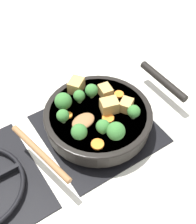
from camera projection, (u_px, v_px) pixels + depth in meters
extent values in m
plane|color=silver|center=(98.00, 129.00, 0.91)|extent=(2.40, 2.40, 0.00)
cube|color=black|center=(98.00, 128.00, 0.91)|extent=(0.31, 0.31, 0.01)
torus|color=black|center=(98.00, 125.00, 0.90)|extent=(0.24, 0.24, 0.01)
cube|color=black|center=(98.00, 125.00, 0.90)|extent=(0.01, 0.23, 0.01)
cube|color=black|center=(98.00, 125.00, 0.90)|extent=(0.23, 0.01, 0.01)
cylinder|color=black|center=(98.00, 118.00, 0.87)|extent=(0.29, 0.29, 0.05)
cylinder|color=brown|center=(98.00, 117.00, 0.87)|extent=(0.27, 0.27, 0.04)
torus|color=black|center=(98.00, 113.00, 0.86)|extent=(0.30, 0.30, 0.01)
cylinder|color=black|center=(163.00, 81.00, 0.96)|extent=(0.19, 0.03, 0.02)
ellipsoid|color=olive|center=(83.00, 121.00, 0.83)|extent=(0.06, 0.08, 0.01)
cylinder|color=olive|center=(40.00, 153.00, 0.76)|extent=(0.22, 0.06, 0.02)
cube|color=tan|center=(76.00, 85.00, 0.90)|extent=(0.06, 0.06, 0.04)
cube|color=tan|center=(105.00, 91.00, 0.89)|extent=(0.04, 0.04, 0.03)
cube|color=tan|center=(126.00, 105.00, 0.85)|extent=(0.05, 0.05, 0.03)
cube|color=tan|center=(109.00, 106.00, 0.85)|extent=(0.05, 0.06, 0.04)
cylinder|color=#709956|center=(79.00, 100.00, 0.88)|extent=(0.01, 0.01, 0.01)
sphere|color=#387533|center=(79.00, 96.00, 0.86)|extent=(0.03, 0.03, 0.03)
cylinder|color=#709956|center=(103.00, 131.00, 0.80)|extent=(0.01, 0.01, 0.01)
sphere|color=#387533|center=(103.00, 126.00, 0.79)|extent=(0.04, 0.04, 0.04)
cylinder|color=#709956|center=(80.00, 137.00, 0.79)|extent=(0.01, 0.01, 0.01)
sphere|color=#387533|center=(79.00, 132.00, 0.78)|extent=(0.04, 0.04, 0.04)
cylinder|color=#709956|center=(133.00, 116.00, 0.84)|extent=(0.01, 0.01, 0.01)
sphere|color=#387533|center=(134.00, 111.00, 0.82)|extent=(0.04, 0.04, 0.04)
cylinder|color=#709956|center=(115.00, 137.00, 0.79)|extent=(0.01, 0.01, 0.01)
sphere|color=#387533|center=(116.00, 131.00, 0.77)|extent=(0.05, 0.05, 0.05)
cylinder|color=#709956|center=(92.00, 95.00, 0.89)|extent=(0.01, 0.01, 0.01)
sphere|color=#387533|center=(91.00, 90.00, 0.87)|extent=(0.04, 0.04, 0.04)
cylinder|color=#709956|center=(63.00, 120.00, 0.83)|extent=(0.01, 0.01, 0.01)
sphere|color=#387533|center=(63.00, 115.00, 0.81)|extent=(0.03, 0.03, 0.03)
cylinder|color=#709956|center=(64.00, 107.00, 0.86)|extent=(0.01, 0.01, 0.01)
sphere|color=#387533|center=(63.00, 101.00, 0.84)|extent=(0.05, 0.05, 0.05)
cylinder|color=orange|center=(119.00, 94.00, 0.90)|extent=(0.03, 0.03, 0.01)
cylinder|color=orange|center=(97.00, 144.00, 0.78)|extent=(0.03, 0.03, 0.01)
cylinder|color=orange|center=(108.00, 118.00, 0.84)|extent=(0.03, 0.03, 0.01)
cylinder|color=orange|center=(68.00, 115.00, 0.84)|extent=(0.02, 0.02, 0.01)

